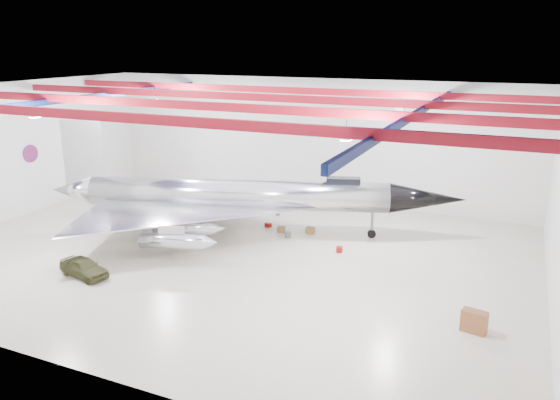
% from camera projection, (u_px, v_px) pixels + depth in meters
% --- Properties ---
extents(floor, '(40.00, 40.00, 0.00)m').
position_uv_depth(floor, '(228.00, 253.00, 37.64)').
color(floor, beige).
rests_on(floor, ground).
extents(wall_back, '(40.00, 0.00, 40.00)m').
position_uv_depth(wall_back, '(308.00, 140.00, 49.27)').
color(wall_back, silver).
rests_on(wall_back, floor).
extents(wall_left, '(0.00, 30.00, 30.00)m').
position_uv_depth(wall_left, '(9.00, 152.00, 43.92)').
color(wall_left, silver).
rests_on(wall_left, floor).
extents(ceiling, '(40.00, 40.00, 0.00)m').
position_uv_depth(ceiling, '(224.00, 91.00, 34.58)').
color(ceiling, '#0A0F38').
rests_on(ceiling, wall_back).
extents(ceiling_structure, '(39.50, 29.50, 1.08)m').
position_uv_depth(ceiling_structure, '(224.00, 102.00, 34.77)').
color(ceiling_structure, maroon).
rests_on(ceiling_structure, ceiling).
extents(wall_roundel, '(0.10, 1.50, 1.50)m').
position_uv_depth(wall_roundel, '(31.00, 154.00, 45.79)').
color(wall_roundel, '#B21414').
rests_on(wall_roundel, wall_left).
extents(jet_aircraft, '(30.17, 22.53, 8.50)m').
position_uv_depth(jet_aircraft, '(237.00, 198.00, 40.68)').
color(jet_aircraft, silver).
rests_on(jet_aircraft, floor).
extents(jeep, '(3.78, 2.11, 1.21)m').
position_uv_depth(jeep, '(84.00, 267.00, 33.72)').
color(jeep, '#3C3E1F').
rests_on(jeep, floor).
extents(desk, '(1.35, 0.87, 1.14)m').
position_uv_depth(desk, '(474.00, 321.00, 27.25)').
color(desk, brown).
rests_on(desk, floor).
extents(crate_ply, '(0.68, 0.61, 0.39)m').
position_uv_depth(crate_ply, '(201.00, 230.00, 41.56)').
color(crate_ply, olive).
rests_on(crate_ply, floor).
extents(toolbox_red, '(0.55, 0.49, 0.32)m').
position_uv_depth(toolbox_red, '(268.00, 225.00, 42.92)').
color(toolbox_red, maroon).
rests_on(toolbox_red, floor).
extents(engine_drum, '(0.47, 0.47, 0.42)m').
position_uv_depth(engine_drum, '(288.00, 235.00, 40.61)').
color(engine_drum, '#59595B').
rests_on(engine_drum, floor).
extents(parts_bin, '(0.68, 0.56, 0.46)m').
position_uv_depth(parts_bin, '(310.00, 230.00, 41.50)').
color(parts_bin, olive).
rests_on(parts_bin, floor).
extents(crate_small, '(0.42, 0.37, 0.25)m').
position_uv_depth(crate_small, '(190.00, 203.00, 48.98)').
color(crate_small, '#59595B').
rests_on(crate_small, floor).
extents(tool_chest, '(0.55, 0.55, 0.41)m').
position_uv_depth(tool_chest, '(339.00, 249.00, 37.74)').
color(tool_chest, maroon).
rests_on(tool_chest, floor).
extents(oil_barrel, '(0.69, 0.61, 0.41)m').
position_uv_depth(oil_barrel, '(281.00, 230.00, 41.72)').
color(oil_barrel, olive).
rests_on(oil_barrel, floor).
extents(spares_box, '(0.38, 0.38, 0.31)m').
position_uv_depth(spares_box, '(278.00, 213.00, 45.82)').
color(spares_box, '#59595B').
rests_on(spares_box, floor).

